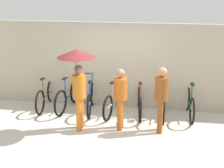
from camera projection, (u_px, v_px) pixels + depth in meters
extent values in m
plane|color=beige|center=(106.00, 136.00, 7.39)|extent=(30.00, 30.00, 0.00)
cube|color=#B2A893|center=(118.00, 66.00, 8.80)|extent=(12.04, 0.12, 2.43)
torus|color=black|center=(51.00, 90.00, 9.44)|extent=(0.08, 0.69, 0.69)
torus|color=black|center=(40.00, 103.00, 8.48)|extent=(0.08, 0.69, 0.69)
cylinder|color=brown|center=(46.00, 96.00, 8.96)|extent=(0.08, 1.01, 0.04)
cylinder|color=brown|center=(43.00, 89.00, 8.70)|extent=(0.04, 0.04, 0.56)
cube|color=black|center=(42.00, 79.00, 8.61)|extent=(0.10, 0.20, 0.03)
cylinder|color=brown|center=(51.00, 79.00, 9.33)|extent=(0.04, 0.04, 0.71)
cylinder|color=brown|center=(50.00, 68.00, 9.22)|extent=(0.44, 0.04, 0.03)
torus|color=black|center=(76.00, 91.00, 9.31)|extent=(0.16, 0.73, 0.73)
torus|color=black|center=(60.00, 103.00, 8.39)|extent=(0.16, 0.73, 0.73)
cylinder|color=#19478C|center=(68.00, 97.00, 8.85)|extent=(0.18, 1.02, 0.04)
cylinder|color=#19478C|center=(65.00, 89.00, 8.60)|extent=(0.04, 0.04, 0.58)
cube|color=black|center=(65.00, 78.00, 8.50)|extent=(0.12, 0.21, 0.03)
cylinder|color=#19478C|center=(75.00, 80.00, 9.20)|extent=(0.04, 0.04, 0.70)
cylinder|color=#19478C|center=(75.00, 68.00, 9.09)|extent=(0.44, 0.09, 0.03)
torus|color=black|center=(93.00, 94.00, 9.13)|extent=(0.14, 0.69, 0.69)
torus|color=black|center=(89.00, 106.00, 8.21)|extent=(0.14, 0.69, 0.69)
cylinder|color=#19478C|center=(91.00, 100.00, 8.67)|extent=(0.15, 0.97, 0.04)
cylinder|color=#19478C|center=(90.00, 92.00, 8.42)|extent=(0.04, 0.04, 0.57)
cube|color=black|center=(90.00, 82.00, 8.32)|extent=(0.11, 0.21, 0.03)
cylinder|color=#19478C|center=(92.00, 84.00, 9.03)|extent=(0.04, 0.04, 0.62)
cylinder|color=#19478C|center=(92.00, 73.00, 8.94)|extent=(0.44, 0.08, 0.03)
torus|color=black|center=(121.00, 95.00, 9.06)|extent=(0.19, 0.69, 0.69)
torus|color=black|center=(108.00, 108.00, 8.09)|extent=(0.19, 0.69, 0.69)
cylinder|color=#A59E93|center=(115.00, 101.00, 8.57)|extent=(0.24, 1.07, 0.04)
cylinder|color=#A59E93|center=(112.00, 93.00, 8.31)|extent=(0.04, 0.04, 0.58)
cube|color=black|center=(112.00, 83.00, 8.22)|extent=(0.13, 0.21, 0.03)
cylinder|color=#A59E93|center=(121.00, 85.00, 8.96)|extent=(0.04, 0.04, 0.62)
cylinder|color=#A59E93|center=(121.00, 74.00, 8.86)|extent=(0.44, 0.11, 0.03)
torus|color=black|center=(139.00, 95.00, 9.04)|extent=(0.14, 0.67, 0.67)
torus|color=black|center=(140.00, 110.00, 8.01)|extent=(0.14, 0.67, 0.67)
cylinder|color=maroon|center=(139.00, 102.00, 8.53)|extent=(0.15, 1.08, 0.04)
cylinder|color=maroon|center=(140.00, 94.00, 8.25)|extent=(0.04, 0.04, 0.60)
cube|color=black|center=(140.00, 83.00, 8.15)|extent=(0.11, 0.21, 0.03)
cylinder|color=maroon|center=(139.00, 84.00, 8.93)|extent=(0.04, 0.04, 0.72)
cylinder|color=maroon|center=(139.00, 71.00, 8.81)|extent=(0.44, 0.08, 0.03)
torus|color=black|center=(165.00, 96.00, 8.85)|extent=(0.06, 0.77, 0.77)
torus|color=black|center=(164.00, 110.00, 7.87)|extent=(0.06, 0.77, 0.77)
cylinder|color=brown|center=(164.00, 103.00, 8.36)|extent=(0.05, 1.05, 0.04)
cylinder|color=brown|center=(165.00, 96.00, 8.10)|extent=(0.04, 0.04, 0.54)
cube|color=black|center=(165.00, 85.00, 8.02)|extent=(0.09, 0.20, 0.03)
cylinder|color=brown|center=(165.00, 84.00, 8.74)|extent=(0.04, 0.04, 0.71)
cylinder|color=brown|center=(166.00, 72.00, 8.63)|extent=(0.44, 0.04, 0.03)
torus|color=black|center=(188.00, 98.00, 8.79)|extent=(0.08, 0.71, 0.71)
torus|color=black|center=(192.00, 111.00, 7.89)|extent=(0.08, 0.71, 0.71)
cylinder|color=#19662D|center=(190.00, 104.00, 8.34)|extent=(0.08, 0.96, 0.04)
cylinder|color=#19662D|center=(191.00, 96.00, 8.09)|extent=(0.04, 0.04, 0.61)
cube|color=black|center=(192.00, 84.00, 7.99)|extent=(0.10, 0.20, 0.03)
cylinder|color=#19662D|center=(188.00, 87.00, 8.69)|extent=(0.04, 0.04, 0.62)
cylinder|color=#19662D|center=(189.00, 77.00, 8.60)|extent=(0.44, 0.05, 0.03)
cylinder|color=#C66B1E|center=(81.00, 112.00, 7.69)|extent=(0.13, 0.13, 0.83)
cylinder|color=#C66B1E|center=(79.00, 115.00, 7.52)|extent=(0.13, 0.13, 0.83)
cylinder|color=#C66B1E|center=(79.00, 86.00, 7.39)|extent=(0.32, 0.32, 0.56)
sphere|color=#997051|center=(78.00, 70.00, 7.26)|extent=(0.22, 0.22, 0.22)
cylinder|color=#332D28|center=(77.00, 72.00, 7.14)|extent=(0.02, 0.02, 0.71)
cone|color=#591919|center=(76.00, 53.00, 7.00)|extent=(0.87, 0.87, 0.18)
cylinder|color=#B25619|center=(121.00, 113.00, 7.71)|extent=(0.13, 0.13, 0.78)
cylinder|color=#B25619|center=(120.00, 116.00, 7.54)|extent=(0.13, 0.13, 0.78)
cylinder|color=#B25619|center=(120.00, 89.00, 7.42)|extent=(0.32, 0.32, 0.53)
sphere|color=#997051|center=(121.00, 73.00, 7.30)|extent=(0.20, 0.20, 0.20)
cylinder|color=brown|center=(160.00, 114.00, 7.55)|extent=(0.13, 0.13, 0.82)
cylinder|color=brown|center=(160.00, 117.00, 7.39)|extent=(0.13, 0.13, 0.82)
cylinder|color=brown|center=(162.00, 89.00, 7.25)|extent=(0.32, 0.32, 0.56)
sphere|color=tan|center=(163.00, 72.00, 7.13)|extent=(0.21, 0.21, 0.21)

